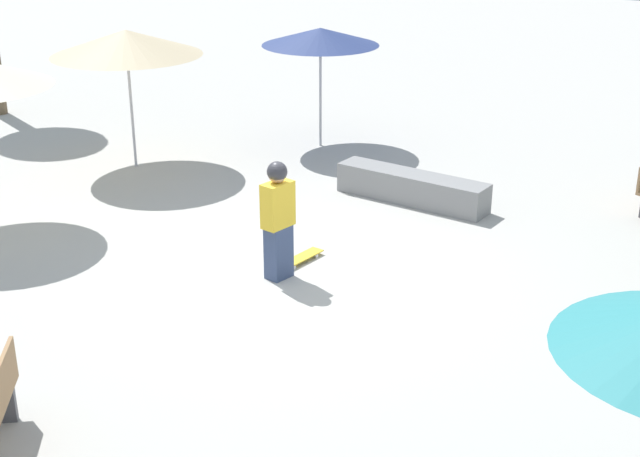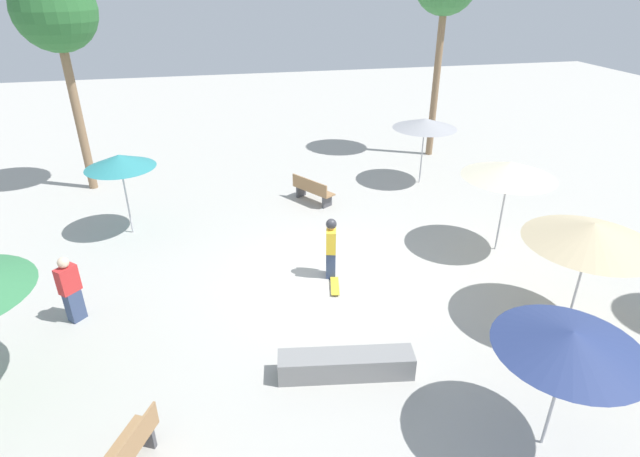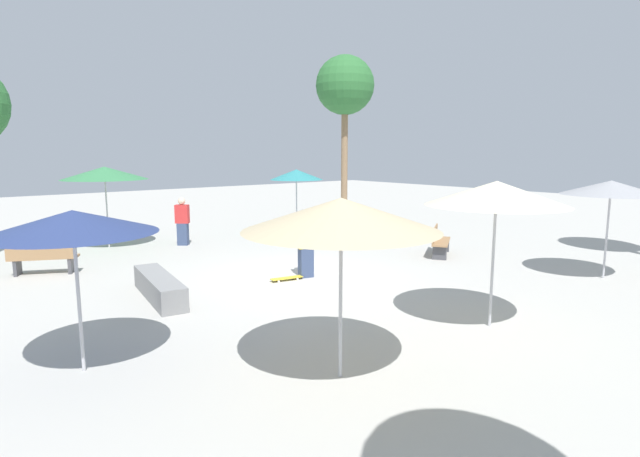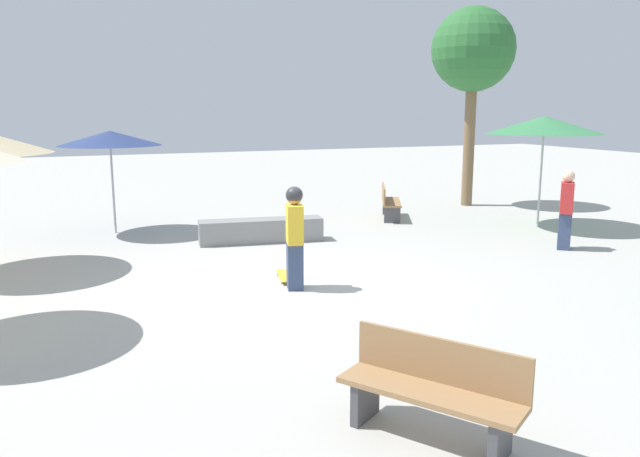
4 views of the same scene
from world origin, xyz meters
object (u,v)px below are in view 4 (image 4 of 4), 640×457
(concrete_ledge, at_px, (261,231))
(palm_tree_center_left, at_px, (473,52))
(shade_umbrella_navy, at_px, (110,138))
(bystander_watching, at_px, (566,210))
(bench_near, at_px, (432,390))
(skater_main, at_px, (295,234))
(bench_far, at_px, (389,202))
(shade_umbrella_green, at_px, (544,125))
(skateboard, at_px, (285,276))

(concrete_ledge, xyz_separation_m, palm_tree_center_left, (-2.53, 7.03, 4.07))
(shade_umbrella_navy, distance_m, bystander_watching, 9.78)
(bench_near, relative_size, shade_umbrella_navy, 0.69)
(skater_main, height_order, bench_far, skater_main)
(bystander_watching, bearing_deg, bench_near, 171.85)
(concrete_ledge, distance_m, palm_tree_center_left, 8.50)
(skater_main, xyz_separation_m, concrete_ledge, (-3.51, 0.54, -0.63))
(shade_umbrella_green, bearing_deg, bench_far, -131.60)
(shade_umbrella_green, bearing_deg, concrete_ledge, -98.26)
(bench_near, distance_m, palm_tree_center_left, 13.95)
(bench_near, distance_m, bench_far, 10.79)
(palm_tree_center_left, height_order, bystander_watching, palm_tree_center_left)
(bench_near, xyz_separation_m, shade_umbrella_navy, (-10.39, -1.73, 1.70))
(skateboard, xyz_separation_m, bench_far, (-4.38, 4.38, 0.37))
(palm_tree_center_left, bearing_deg, shade_umbrella_green, -7.63)
(bench_near, distance_m, shade_umbrella_navy, 10.67)
(bench_far, distance_m, palm_tree_center_left, 5.13)
(skateboard, bearing_deg, shade_umbrella_green, -62.66)
(shade_umbrella_green, bearing_deg, skateboard, -74.31)
(bench_near, distance_m, shade_umbrella_green, 10.66)
(skateboard, xyz_separation_m, shade_umbrella_green, (-1.99, 7.08, 2.34))
(bench_far, xyz_separation_m, shade_umbrella_navy, (-0.77, -6.62, 1.70))
(skater_main, relative_size, shade_umbrella_navy, 0.70)
(skateboard, bearing_deg, bench_near, -173.97)
(bench_near, xyz_separation_m, bench_far, (-9.62, 4.89, 0.00))
(concrete_ledge, xyz_separation_m, bystander_watching, (2.98, 5.42, 0.55))
(palm_tree_center_left, bearing_deg, bench_far, -71.11)
(palm_tree_center_left, relative_size, bystander_watching, 3.50)
(bench_near, height_order, palm_tree_center_left, palm_tree_center_left)
(concrete_ledge, height_order, shade_umbrella_navy, shade_umbrella_navy)
(shade_umbrella_green, xyz_separation_m, palm_tree_center_left, (-3.48, 0.47, 1.91))
(shade_umbrella_navy, relative_size, bystander_watching, 1.45)
(bystander_watching, bearing_deg, bench_far, 62.31)
(shade_umbrella_navy, bearing_deg, shade_umbrella_green, 71.26)
(shade_umbrella_green, distance_m, bystander_watching, 2.83)
(skateboard, distance_m, shade_umbrella_green, 7.71)
(concrete_ledge, distance_m, shade_umbrella_navy, 4.01)
(concrete_ledge, relative_size, bench_near, 1.67)
(concrete_ledge, distance_m, bench_near, 8.24)
(concrete_ledge, bearing_deg, skateboard, -9.93)
(skater_main, height_order, shade_umbrella_green, shade_umbrella_green)
(palm_tree_center_left, bearing_deg, shade_umbrella_navy, -88.15)
(skater_main, bearing_deg, concrete_ledge, 5.61)
(bench_far, bearing_deg, skateboard, -18.27)
(bench_near, height_order, shade_umbrella_green, shade_umbrella_green)
(skateboard, height_order, shade_umbrella_navy, shade_umbrella_navy)
(skateboard, distance_m, concrete_ledge, 2.99)
(concrete_ledge, bearing_deg, shade_umbrella_navy, -128.69)
(skater_main, xyz_separation_m, bench_near, (4.67, -0.49, -0.45))
(bench_far, bearing_deg, shade_umbrella_green, 75.09)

